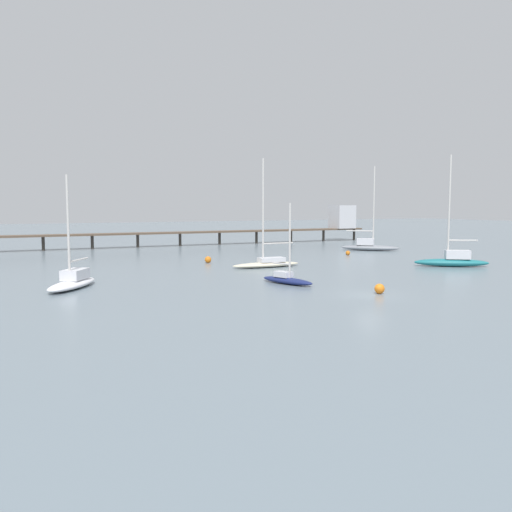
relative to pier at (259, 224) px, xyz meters
name	(u,v)px	position (x,y,z in m)	size (l,w,h in m)	color
ground_plane	(369,295)	(-19.74, -57.98, -3.64)	(400.00, 400.00, 0.00)	slate
pier	(259,224)	(0.00, 0.00, 0.00)	(86.53, 4.56, 7.32)	brown
sailboat_teal	(452,259)	(2.39, -45.94, -2.77)	(8.17, 6.59, 13.22)	#1E727A
sailboat_gray	(369,245)	(8.30, -23.02, -2.79)	(8.06, 7.96, 13.54)	gray
sailboat_navy	(287,278)	(-22.51, -49.37, -3.10)	(3.13, 6.22, 7.50)	navy
sailboat_white	(73,280)	(-40.67, -43.11, -2.96)	(6.25, 7.80, 9.92)	white
sailboat_cream	(267,261)	(-17.73, -36.56, -2.93)	(8.69, 2.19, 12.72)	beige
mooring_buoy_inner	(348,253)	(0.14, -28.29, -3.31)	(0.67, 0.67, 0.67)	orange
mooring_buoy_far	(380,289)	(-18.55, -57.78, -3.22)	(0.84, 0.84, 0.84)	orange
mooring_buoy_mid	(208,260)	(-22.18, -28.93, -3.22)	(0.84, 0.84, 0.84)	orange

